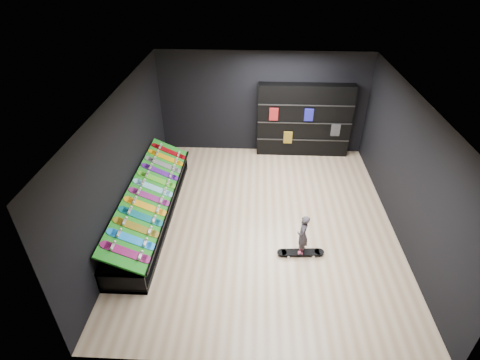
{
  "coord_description": "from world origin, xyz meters",
  "views": [
    {
      "loc": [
        -0.16,
        -6.77,
        5.6
      ],
      "look_at": [
        -0.5,
        0.2,
        1.0
      ],
      "focal_mm": 28.0,
      "sensor_mm": 36.0,
      "label": 1
    }
  ],
  "objects_px": {
    "display_rack": "(152,209)",
    "floor_skateboard": "(301,253)",
    "child": "(302,242)",
    "back_shelving": "(304,120)"
  },
  "relations": [
    {
      "from": "display_rack",
      "to": "child",
      "type": "bearing_deg",
      "value": -17.46
    },
    {
      "from": "display_rack",
      "to": "child",
      "type": "height_order",
      "value": "child"
    },
    {
      "from": "back_shelving",
      "to": "floor_skateboard",
      "type": "height_order",
      "value": "back_shelving"
    },
    {
      "from": "back_shelving",
      "to": "floor_skateboard",
      "type": "distance_m",
      "value": 4.52
    },
    {
      "from": "display_rack",
      "to": "back_shelving",
      "type": "bearing_deg",
      "value": 41.45
    },
    {
      "from": "floor_skateboard",
      "to": "child",
      "type": "relative_size",
      "value": 1.78
    },
    {
      "from": "floor_skateboard",
      "to": "display_rack",
      "type": "bearing_deg",
      "value": 158.56
    },
    {
      "from": "child",
      "to": "floor_skateboard",
      "type": "bearing_deg",
      "value": 180.0
    },
    {
      "from": "back_shelving",
      "to": "child",
      "type": "distance_m",
      "value": 4.46
    },
    {
      "from": "display_rack",
      "to": "floor_skateboard",
      "type": "height_order",
      "value": "display_rack"
    }
  ]
}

